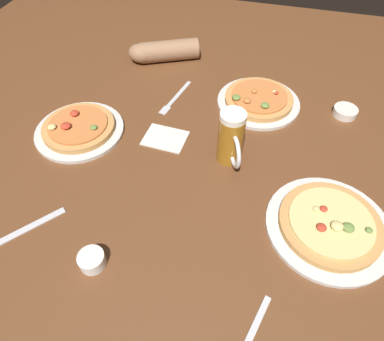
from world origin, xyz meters
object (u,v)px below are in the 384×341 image
at_px(beer_mug_dark, 231,139).
at_px(fork_spare, 175,98).
at_px(napkin_folded, 165,138).
at_px(ramekin_sauce, 345,112).
at_px(diner_arm, 161,51).
at_px(ramekin_butter, 92,260).
at_px(pizza_plate_near, 330,225).
at_px(pizza_plate_side, 79,128).
at_px(pizza_plate_far, 259,100).
at_px(knife_right, 19,232).

relative_size(beer_mug_dark, fork_spare, 0.82).
bearing_deg(napkin_folded, ramekin_sauce, 26.13).
bearing_deg(beer_mug_dark, diner_arm, 128.18).
height_order(ramekin_sauce, ramekin_butter, ramekin_butter).
xyz_separation_m(ramekin_butter, diner_arm, (-0.12, 0.88, 0.02)).
height_order(fork_spare, diner_arm, diner_arm).
bearing_deg(pizza_plate_near, beer_mug_dark, 149.21).
height_order(ramekin_sauce, fork_spare, ramekin_sauce).
xyz_separation_m(pizza_plate_near, ramekin_sauce, (0.05, 0.48, -0.00)).
height_order(pizza_plate_side, napkin_folded, pizza_plate_side).
distance_m(pizza_plate_far, beer_mug_dark, 0.30).
xyz_separation_m(pizza_plate_side, diner_arm, (0.12, 0.47, 0.02)).
bearing_deg(pizza_plate_far, ramekin_butter, -112.60).
bearing_deg(pizza_plate_far, pizza_plate_side, -151.11).
xyz_separation_m(pizza_plate_near, fork_spare, (-0.53, 0.41, -0.01)).
distance_m(pizza_plate_side, beer_mug_dark, 0.49).
height_order(pizza_plate_far, pizza_plate_side, pizza_plate_side).
height_order(beer_mug_dark, ramekin_sauce, beer_mug_dark).
height_order(pizza_plate_near, ramekin_butter, pizza_plate_near).
bearing_deg(ramekin_sauce, beer_mug_dark, -138.16).
relative_size(ramekin_butter, fork_spare, 0.30).
distance_m(beer_mug_dark, fork_spare, 0.35).
bearing_deg(pizza_plate_side, diner_arm, 75.60).
height_order(ramekin_butter, napkin_folded, ramekin_butter).
distance_m(napkin_folded, knife_right, 0.49).
xyz_separation_m(napkin_folded, knife_right, (-0.25, -0.42, -0.00)).
relative_size(pizza_plate_near, ramekin_sauce, 4.00).
xyz_separation_m(pizza_plate_far, fork_spare, (-0.29, -0.05, -0.01)).
relative_size(pizza_plate_far, ramekin_butter, 4.59).
relative_size(pizza_plate_near, beer_mug_dark, 1.87).
bearing_deg(ramekin_butter, beer_mug_dark, 59.57).
height_order(napkin_folded, diner_arm, diner_arm).
bearing_deg(knife_right, fork_spare, 70.76).
bearing_deg(knife_right, napkin_folded, 59.45).
relative_size(ramekin_sauce, fork_spare, 0.38).
bearing_deg(pizza_plate_side, fork_spare, 45.47).
bearing_deg(beer_mug_dark, pizza_plate_far, 80.47).
xyz_separation_m(pizza_plate_near, ramekin_butter, (-0.53, -0.24, 0.00)).
xyz_separation_m(ramekin_sauce, napkin_folded, (-0.55, -0.27, -0.01)).
relative_size(pizza_plate_far, fork_spare, 1.38).
xyz_separation_m(ramekin_butter, fork_spare, (0.00, 0.66, -0.01)).
bearing_deg(fork_spare, ramekin_sauce, 6.12).
relative_size(pizza_plate_far, pizza_plate_side, 1.02).
xyz_separation_m(pizza_plate_side, beer_mug_dark, (0.49, 0.01, 0.07)).
relative_size(napkin_folded, diner_arm, 0.48).
xyz_separation_m(ramekin_sauce, diner_arm, (-0.70, 0.16, 0.03)).
height_order(pizza_plate_far, ramekin_butter, pizza_plate_far).
distance_m(pizza_plate_far, napkin_folded, 0.36).
distance_m(napkin_folded, diner_arm, 0.46).
distance_m(ramekin_sauce, ramekin_butter, 0.93).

